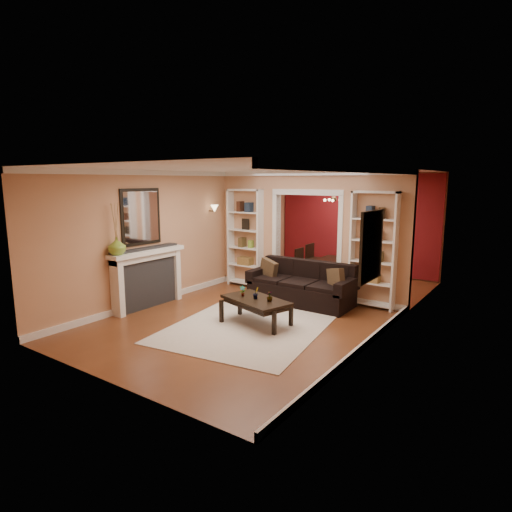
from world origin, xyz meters
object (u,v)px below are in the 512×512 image
Objects in this scene: bookshelf_left at (246,238)px; bookshelf_right at (373,250)px; fireplace at (149,279)px; dining_table at (332,270)px; sofa at (301,283)px; coffee_table at (256,312)px.

bookshelf_right is at bearing 0.00° from bookshelf_left.
fireplace is 4.67m from dining_table.
bookshelf_right is 1.35× the size of fireplace.
bookshelf_left and bookshelf_right have the same top height.
sofa is at bearing -171.03° from dining_table.
bookshelf_left is 1.35× the size of fireplace.
sofa is 0.95× the size of bookshelf_left.
bookshelf_right is 2.50m from dining_table.
bookshelf_left is 3.10m from bookshelf_right.
coffee_table is 2.70m from bookshelf_right.
fireplace is (-2.36, -1.95, 0.15)m from sofa.
coffee_table is at bearing 8.53° from fireplace.
sofa is at bearing -155.62° from bookshelf_right.
bookshelf_left is 2.39m from dining_table.
fireplace reaches higher than dining_table.
dining_table is (-1.64, 1.67, -0.89)m from bookshelf_right.
coffee_table is 0.53× the size of bookshelf_left.
bookshelf_right is (3.10, 0.00, 0.00)m from bookshelf_left.
bookshelf_left is at bearing 180.00° from bookshelf_right.
bookshelf_right reaches higher than fireplace.
bookshelf_left is at bearing 77.95° from fireplace.
coffee_table is 0.72× the size of fireplace.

